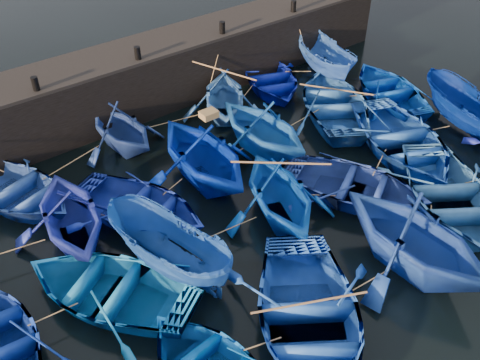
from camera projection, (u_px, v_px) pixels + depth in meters
ground at (304, 250)px, 16.17m from camera, size 120.00×120.00×0.00m
quay_wall at (131, 82)px, 21.91m from camera, size 26.00×2.50×2.50m
quay_top at (127, 52)px, 21.10m from camera, size 26.00×2.50×0.12m
bollard_1 at (35, 84)px, 18.43m from camera, size 0.24×0.24×0.50m
bollard_2 at (138, 53)px, 20.35m from camera, size 0.24×0.24×0.50m
bollard_3 at (222, 28)px, 22.26m from camera, size 0.24×0.24×0.50m
bollard_4 at (294, 6)px, 24.18m from camera, size 0.24×0.24×0.50m
boat_1 at (17, 191)px, 17.61m from camera, size 4.70×5.50×0.97m
boat_2 at (120, 127)px, 19.75m from camera, size 3.48×3.95×1.94m
boat_3 at (224, 95)px, 21.48m from camera, size 5.08×5.22×2.09m
boat_4 at (270, 78)px, 23.78m from camera, size 4.87×5.60×0.97m
boat_5 at (326, 60)px, 24.42m from camera, size 3.01×4.78×1.73m
boat_7 at (70, 213)px, 15.84m from camera, size 4.30×4.76×2.19m
boat_8 at (139, 207)px, 16.96m from camera, size 5.14×5.75×0.98m
boat_9 at (203, 152)px, 18.00m from camera, size 4.37×5.00×2.53m
boat_10 at (263, 126)px, 19.48m from camera, size 3.96×4.54×2.31m
boat_11 at (335, 102)px, 21.98m from camera, size 6.25×6.72×1.13m
boat_12 at (390, 90)px, 22.98m from camera, size 4.78×5.59×0.98m
boat_14 at (109, 288)px, 14.36m from camera, size 5.69×6.14×1.04m
boat_15 at (168, 250)px, 15.01m from camera, size 2.77×4.67×1.70m
boat_16 at (279, 192)px, 16.60m from camera, size 4.75×5.11×2.20m
boat_17 at (355, 186)px, 17.77m from camera, size 5.44×6.04×1.03m
boat_18 at (402, 140)px, 19.77m from camera, size 5.88×6.78×1.18m
boat_19 at (465, 111)px, 20.81m from camera, size 2.66×4.81×1.76m
boat_22 at (308, 318)px, 13.50m from camera, size 6.53×6.95×1.17m
boat_23 at (416, 236)px, 14.81m from camera, size 4.38×5.04×2.58m
boat_24 at (448, 194)px, 17.38m from camera, size 6.19×6.60×1.11m
wooden_crate at (209, 114)px, 17.28m from camera, size 0.55×0.42×0.23m
mooring_ropes at (208, 153)px, 18.64m from camera, size 18.05×11.96×2.10m
loose_oars at (286, 139)px, 17.86m from camera, size 10.57×11.88×1.12m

